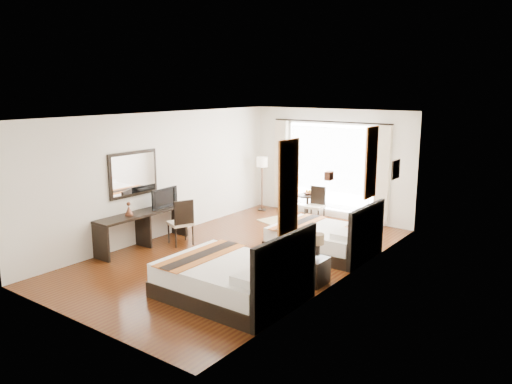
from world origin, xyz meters
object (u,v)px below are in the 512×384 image
Objects in this scene: bed_far at (325,239)px; television at (162,198)px; nightstand at (314,271)px; table_lamp at (317,241)px; floor_lamp at (262,166)px; window_chair at (315,212)px; desk_chair at (181,231)px; side_table at (307,206)px; console_desk at (143,229)px; fruit_bowl at (308,194)px; bed_near at (234,279)px; vase at (312,254)px.

television is at bearing -156.95° from bed_far.
table_lamp is at bearing 89.45° from nightstand.
window_chair is at bearing -8.45° from floor_lamp.
desk_chair is (-3.42, 0.22, 0.08)m from nightstand.
floor_lamp is (-3.13, 2.14, 0.95)m from bed_far.
floor_lamp reaches higher than side_table.
bed_far is at bearing 30.53° from console_desk.
fruit_bowl is (-2.36, 3.77, 0.41)m from nightstand.
bed_near is 5.31m from fruit_bowl.
floor_lamp is 2.41× the size of side_table.
desk_chair is 1.64× the size of side_table.
bed_far is 1.71m from nightstand.
television is 3.93m from fruit_bowl.
console_desk is at bearing -176.19° from vase.
fruit_bowl is at bearing -26.87° from television.
window_chair is at bearing 119.67° from nightstand.
floor_lamp is (-3.03, 5.00, 0.93)m from bed_near.
table_lamp is at bearing 88.80° from vase.
bed_far reaches higher than side_table.
floor_lamp is (-0.37, 3.50, 0.94)m from desk_chair.
bed_far is 1.82m from vase.
vase is 4.53m from fruit_bowl.
console_desk is (-3.30, -1.94, 0.09)m from bed_far.
vase is at bearing -58.67° from fruit_bowl.
side_table is at bearing 128.16° from bed_far.
television is 3.95m from side_table.
nightstand is 5.40m from floor_lamp.
nightstand is 0.35m from vase.
window_chair is at bearing 62.38° from console_desk.
fruit_bowl is at bearing 70.25° from side_table.
fruit_bowl is at bearing 122.04° from nightstand.
nightstand is 0.78× the size of side_table.
bed_far is 5.27× the size of table_lamp.
bed_near is at bearing -58.76° from floor_lamp.
bed_far is at bearing -51.84° from side_table.
console_desk is at bearing -111.10° from side_table.
vase is at bearing -91.65° from nightstand.
console_desk is (-3.95, -0.26, -0.18)m from vase.
desk_chair is (-3.42, 0.15, -0.45)m from table_lamp.
desk_chair is at bearing -29.46° from window_chair.
table_lamp is 3.09× the size of vase.
side_table is (1.59, 4.12, -0.07)m from console_desk.
table_lamp is (0.66, -1.51, 0.47)m from bed_far.
window_chair reaches higher than console_desk.
bed_near reaches higher than bed_far.
vase is 0.12× the size of desk_chair.
vase is 0.13× the size of window_chair.
bed_near is 3.57× the size of side_table.
vase is (0.75, 1.18, 0.24)m from bed_near.
television is (-3.18, 1.47, 0.65)m from bed_near.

